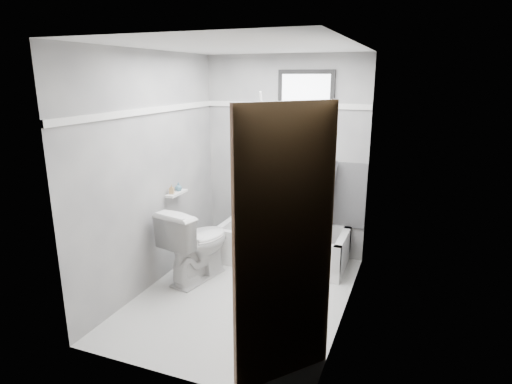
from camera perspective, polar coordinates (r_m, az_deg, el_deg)
The scene contains 19 objects.
floor at distance 4.46m, azimuth -1.68°, elevation -13.64°, with size 2.60×2.60×0.00m, color white.
ceiling at distance 3.91m, azimuth -1.97°, elevation 18.88°, with size 2.60×2.60×0.00m, color silver.
wall_back at distance 5.21m, azimuth 3.80°, elevation 4.68°, with size 2.00×0.02×2.40m, color slate.
wall_front at distance 2.91m, azimuth -11.88°, elevation -4.15°, with size 2.00×0.02×2.40m, color slate.
wall_left at distance 4.49m, azimuth -13.64°, elevation 2.58°, with size 0.02×2.60×2.40m, color slate.
wall_right at distance 3.75m, azimuth 12.39°, elevation 0.19°, with size 0.02×2.60×2.40m, color slate.
bathtub at distance 5.12m, azimuth 3.50°, elevation -7.07°, with size 1.50×0.70×0.42m, color white, non-canonical shape.
office_chair at distance 4.95m, azimuth 5.38°, elevation -2.16°, with size 0.64×0.64×1.12m, color slate, non-canonical shape.
toilet at distance 4.68m, azimuth -7.88°, elevation -6.80°, with size 0.46×0.83×0.81m, color white.
door at distance 2.64m, azimuth 7.14°, elevation -10.75°, with size 0.78×0.78×2.00m, color #512B1E, non-canonical shape.
window at distance 5.04m, azimuth 6.70°, elevation 13.64°, with size 0.66×0.04×0.40m, color black, non-canonical shape.
backerboard at distance 5.22m, azimuth 6.31°, elevation 0.15°, with size 1.50×0.02×0.78m, color #4C4C4F.
trim_back at distance 5.12m, azimuth 3.88°, elevation 11.49°, with size 2.00×0.02×0.06m, color white.
trim_left at distance 4.40m, azimuth -14.01°, elevation 10.47°, with size 0.02×2.60×0.06m, color white.
pole at distance 5.06m, azimuth 1.62°, elevation 2.65°, with size 0.02×0.02×1.95m, color silver.
shelf at distance 4.79m, azimuth -10.54°, elevation -0.17°, with size 0.10×0.32×0.03m, color silver.
soap_bottle_a at distance 4.71m, azimuth -11.19°, elevation 0.37°, with size 0.05×0.05×0.10m, color #A58152.
soap_bottle_b at distance 4.83m, azimuth -10.30°, elevation 0.70°, with size 0.07×0.07×0.10m, color slate.
faucet at distance 5.40m, azimuth 1.56°, elevation -2.02°, with size 0.26×0.10×0.16m, color silver, non-canonical shape.
Camera 1 is at (1.53, -3.59, 2.15)m, focal length 30.00 mm.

